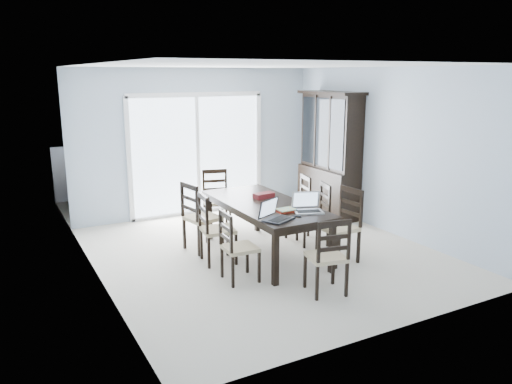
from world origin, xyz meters
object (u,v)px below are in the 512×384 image
Objects in this scene: chair_right_far at (299,199)px; laptop_dark at (279,215)px; chair_end_near at (330,249)px; hot_tub at (140,180)px; dining_table at (265,208)px; china_hutch at (330,156)px; chair_end_far at (216,193)px; game_box at (264,196)px; cell_phone at (297,216)px; chair_left_far at (197,210)px; chair_left_near at (233,239)px; chair_right_near at (344,217)px; laptop_silver at (308,208)px; chair_left_mid at (211,221)px; chair_right_mid at (318,207)px.

laptop_dark is (-1.21, -1.39, 0.24)m from chair_right_far.
hot_tub is at bearing 110.64° from chair_end_near.
dining_table is at bearing 133.72° from chair_right_far.
china_hutch is at bearing 65.88° from chair_end_near.
chair_end_far is 1.30m from game_box.
china_hutch is 3.10m from laptop_dark.
china_hutch reaches higher than cell_phone.
chair_right_far is 3.64× the size of game_box.
chair_left_far is 1.58m from cell_phone.
laptop_dark is 0.29m from cell_phone.
chair_right_near is at bearing 90.98° from chair_left_near.
cell_phone is 4.42m from hot_tub.
cell_phone reaches higher than dining_table.
chair_end_near is at bearing -59.78° from cell_phone.
cell_phone is (-0.93, -1.35, 0.18)m from chair_right_far.
china_hutch is 2.14× the size of chair_left_near.
chair_left_near is 1.31m from game_box.
laptop_dark reaches higher than laptop_silver.
game_box is (0.12, 0.24, 0.11)m from dining_table.
chair_end_far is at bearing 161.34° from chair_left_mid.
hot_tub reaches higher than cell_phone.
chair_end_far is (-0.05, 3.05, 0.02)m from chair_end_near.
chair_end_far is at bearing 172.79° from china_hutch.
laptop_silver is at bearing 85.23° from chair_right_near.
china_hutch is 5.10× the size of laptop_silver.
chair_left_far is 1.08× the size of chair_right_far.
laptop_dark is at bearing 75.89° from chair_left_near.
dining_table is at bearing 45.62° from laptop_dark.
chair_left_near is 0.96× the size of chair_end_near.
chair_end_far is (-1.02, 0.95, 0.01)m from chair_right_far.
chair_right_far is 2.43× the size of laptop_dark.
chair_left_mid reaches higher than game_box.
chair_left_far is at bearing -177.78° from chair_left_near.
chair_right_mid is (0.10, 0.74, -0.05)m from chair_right_near.
chair_right_near is (0.83, -0.71, -0.06)m from dining_table.
chair_left_far reaches higher than chair_right_near.
chair_right_mid is 1.83m from chair_end_near.
chair_left_near is at bearing 84.60° from chair_right_near.
chair_right_mid is 1.80m from chair_end_far.
dining_table is 1.89× the size of chair_left_far.
chair_right_mid is 0.96× the size of chair_end_far.
chair_left_mid reaches higher than chair_right_far.
chair_left_far is at bearing 149.32° from laptop_silver.
chair_right_far is 2.31m from chair_end_near.
chair_right_far is 2.50× the size of laptop_silver.
chair_end_far is at bearing 49.60° from chair_right_mid.
chair_end_near is 0.80m from laptop_dark.
dining_table is at bearing -115.78° from game_box.
game_box is at bearing -152.17° from china_hutch.
hot_tub is at bearing -172.91° from chair_left_mid.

